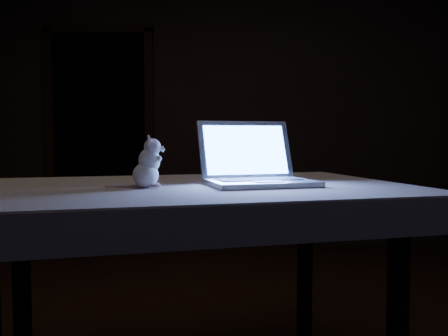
# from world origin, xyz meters

# --- Properties ---
(back_wall) EXTENTS (4.50, 0.04, 2.60)m
(back_wall) POSITION_xyz_m (0.00, 2.50, 1.30)
(back_wall) COLOR black
(back_wall) RESTS_ON ground
(doorway) EXTENTS (1.06, 0.36, 2.13)m
(doorway) POSITION_xyz_m (-1.10, 2.50, 1.06)
(doorway) COLOR black
(doorway) RESTS_ON back_wall
(table) EXTENTS (1.81, 1.45, 0.85)m
(table) POSITION_xyz_m (0.09, -0.37, 0.42)
(table) COLOR black
(table) RESTS_ON floor
(tablecloth) EXTENTS (2.02, 1.74, 0.12)m
(tablecloth) POSITION_xyz_m (0.06, -0.43, 0.79)
(tablecloth) COLOR beige
(tablecloth) RESTS_ON table
(laptop) EXTENTS (0.50, 0.46, 0.27)m
(laptop) POSITION_xyz_m (0.37, -0.38, 0.99)
(laptop) COLOR #B1B0B5
(laptop) RESTS_ON tablecloth
(plush_mouse) EXTENTS (0.18, 0.18, 0.19)m
(plush_mouse) POSITION_xyz_m (-0.07, -0.48, 0.95)
(plush_mouse) COLOR white
(plush_mouse) RESTS_ON tablecloth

